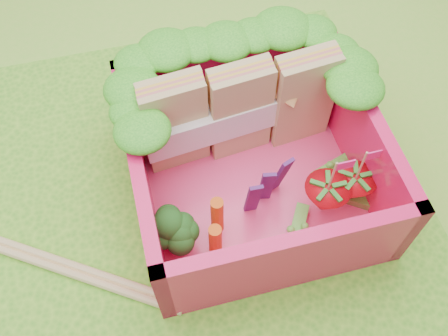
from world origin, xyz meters
name	(u,v)px	position (x,y,z in m)	size (l,w,h in m)	color
ground	(195,193)	(0.00, 0.00, 0.00)	(14.00, 14.00, 0.00)	#82CF3A
placemat	(195,192)	(0.00, 0.00, 0.01)	(2.60, 2.60, 0.03)	#52A926
bento_floor	(251,183)	(0.33, -0.04, 0.06)	(1.30, 1.30, 0.05)	#FF417F
bento_box	(253,159)	(0.33, -0.04, 0.31)	(1.30, 1.30, 0.55)	#F01454
lettuce_ruffle	(233,57)	(0.33, 0.41, 0.64)	(1.43, 0.76, 0.11)	#1C8418
sandwich_stack	(241,110)	(0.34, 0.24, 0.39)	(1.14, 0.29, 0.62)	tan
broccoli	(176,230)	(-0.16, -0.33, 0.25)	(0.31, 0.31, 0.25)	#628C43
carrot_sticks	(216,227)	(0.05, -0.34, 0.21)	(0.11, 0.19, 0.29)	orange
purple_wedges	(267,187)	(0.36, -0.21, 0.27)	(0.26, 0.14, 0.38)	#521B5F
strawberry_left	(324,199)	(0.65, -0.33, 0.21)	(0.25, 0.25, 0.49)	red
strawberry_right	(352,188)	(0.83, -0.30, 0.20)	(0.23, 0.23, 0.47)	red
snap_peas	(328,197)	(0.71, -0.27, 0.11)	(0.63, 0.57, 0.05)	green
chopsticks	(11,248)	(-1.05, -0.12, 0.05)	(1.80, 1.18, 0.05)	#E7BF7F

